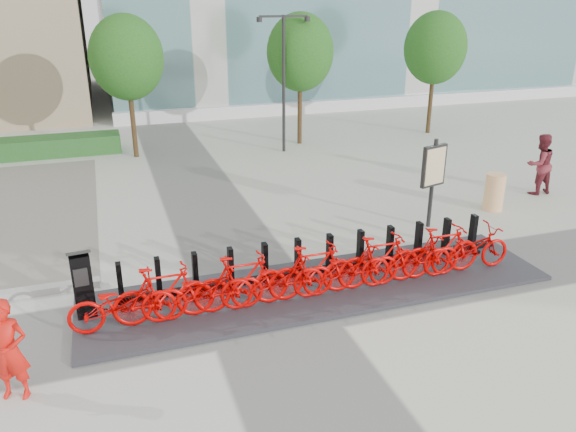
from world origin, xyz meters
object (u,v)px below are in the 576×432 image
object	(u,v)px
map_sign	(434,170)
worker_red	(9,350)
kiosk	(83,284)
pedestrian	(540,164)
construction_barrel	(494,192)
bike_0	(122,303)

from	to	relation	value
map_sign	worker_red	bearing A→B (deg)	-173.41
kiosk	map_sign	bearing A→B (deg)	7.00
pedestrian	construction_barrel	world-z (taller)	pedestrian
pedestrian	construction_barrel	bearing A→B (deg)	17.28
map_sign	kiosk	bearing A→B (deg)	177.11
construction_barrel	worker_red	bearing A→B (deg)	-159.62
worker_red	construction_barrel	world-z (taller)	worker_red
pedestrian	map_sign	size ratio (longest dim) A/B	0.79
worker_red	kiosk	bearing A→B (deg)	79.83
worker_red	map_sign	size ratio (longest dim) A/B	0.69
kiosk	pedestrian	bearing A→B (deg)	8.07
worker_red	pedestrian	distance (m)	14.92
bike_0	pedestrian	bearing A→B (deg)	-72.58
construction_barrel	pedestrian	bearing A→B (deg)	19.74
kiosk	map_sign	size ratio (longest dim) A/B	0.58
bike_0	map_sign	xyz separation A→B (m)	(7.82, 2.58, 0.97)
pedestrian	map_sign	bearing A→B (deg)	13.42
pedestrian	kiosk	bearing A→B (deg)	11.44
kiosk	bike_0	bearing A→B (deg)	-51.17
bike_0	pedestrian	distance (m)	12.94
worker_red	pedestrian	bearing A→B (deg)	37.21
bike_0	worker_red	world-z (taller)	worker_red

